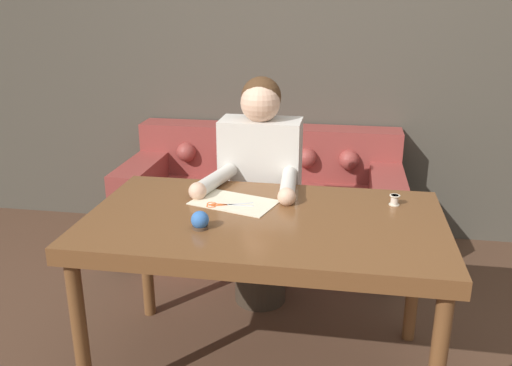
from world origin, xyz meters
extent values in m
cube|color=#474238|center=(0.00, 1.78, 1.30)|extent=(8.00, 0.06, 2.60)
cube|color=brown|center=(-0.14, 0.14, 0.72)|extent=(1.46, 0.84, 0.07)
cylinder|color=brown|center=(-0.81, -0.22, 0.34)|extent=(0.06, 0.06, 0.68)
cylinder|color=brown|center=(-0.81, 0.50, 0.34)|extent=(0.06, 0.06, 0.68)
cylinder|color=brown|center=(0.52, 0.50, 0.34)|extent=(0.06, 0.06, 0.68)
cube|color=brown|center=(-0.34, 1.33, 0.22)|extent=(1.74, 0.80, 0.44)
cube|color=brown|center=(-0.34, 1.62, 0.61)|extent=(1.74, 0.22, 0.34)
cube|color=brown|center=(-1.12, 1.33, 0.30)|extent=(0.20, 0.80, 0.60)
cube|color=brown|center=(0.43, 1.33, 0.30)|extent=(0.20, 0.80, 0.60)
sphere|color=brown|center=(-0.88, 1.49, 0.61)|extent=(0.13, 0.13, 0.13)
sphere|color=brown|center=(-0.61, 1.49, 0.61)|extent=(0.13, 0.13, 0.13)
sphere|color=brown|center=(-0.34, 1.49, 0.61)|extent=(0.13, 0.13, 0.13)
sphere|color=brown|center=(-0.07, 1.49, 0.61)|extent=(0.13, 0.13, 0.13)
sphere|color=brown|center=(0.20, 1.49, 0.61)|extent=(0.13, 0.13, 0.13)
cube|color=white|center=(0.13, 1.23, 0.44)|extent=(0.33, 0.25, 0.00)
cylinder|color=#33281E|center=(-0.26, 0.74, 0.24)|extent=(0.28, 0.28, 0.47)
cube|color=beige|center=(-0.26, 0.74, 0.75)|extent=(0.41, 0.22, 0.55)
sphere|color=#DBAD8E|center=(-0.26, 0.72, 1.11)|extent=(0.20, 0.20, 0.20)
sphere|color=#472D19|center=(-0.26, 0.75, 1.13)|extent=(0.20, 0.20, 0.20)
cylinder|color=beige|center=(-0.43, 0.46, 0.79)|extent=(0.15, 0.34, 0.07)
sphere|color=#DBAD8E|center=(-0.47, 0.30, 0.79)|extent=(0.08, 0.08, 0.08)
cylinder|color=beige|center=(-0.08, 0.46, 0.79)|extent=(0.09, 0.34, 0.07)
sphere|color=#DBAD8E|center=(-0.07, 0.30, 0.79)|extent=(0.08, 0.08, 0.08)
cube|color=beige|center=(-0.30, 0.28, 0.75)|extent=(0.40, 0.31, 0.00)
cube|color=silver|center=(-0.27, 0.26, 0.75)|extent=(0.11, 0.05, 0.00)
cube|color=#D1511E|center=(-0.35, 0.22, 0.75)|extent=(0.07, 0.04, 0.00)
torus|color=#D1511E|center=(-0.38, 0.21, 0.75)|extent=(0.04, 0.04, 0.01)
cube|color=silver|center=(-0.26, 0.24, 0.75)|extent=(0.11, 0.01, 0.00)
cube|color=#D1511E|center=(-0.35, 0.24, 0.75)|extent=(0.07, 0.01, 0.00)
torus|color=#D1511E|center=(-0.39, 0.24, 0.75)|extent=(0.04, 0.04, 0.01)
cylinder|color=silver|center=(-0.32, 0.24, 0.75)|extent=(0.01, 0.01, 0.01)
cylinder|color=beige|center=(0.39, 0.37, 0.77)|extent=(0.03, 0.03, 0.04)
cylinder|color=beige|center=(0.39, 0.37, 0.79)|extent=(0.04, 0.04, 0.00)
cylinder|color=beige|center=(0.39, 0.37, 0.75)|extent=(0.04, 0.04, 0.00)
cylinder|color=#4C3828|center=(-0.37, -0.02, 0.76)|extent=(0.06, 0.06, 0.01)
sphere|color=#3366B2|center=(-0.37, -0.02, 0.79)|extent=(0.07, 0.07, 0.07)
camera|label=1|loc=(0.16, -1.88, 1.60)|focal=38.00mm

